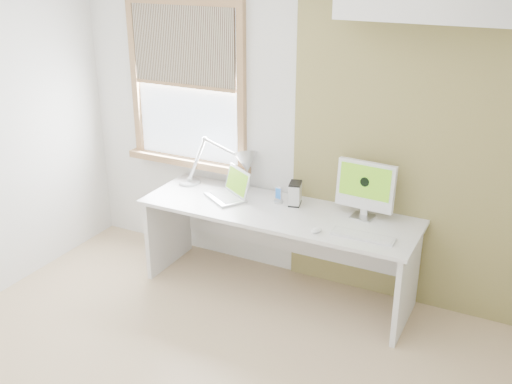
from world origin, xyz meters
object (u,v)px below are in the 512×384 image
Objects in this scene: desk at (281,230)px; desk_lamp at (235,164)px; laptop at (230,191)px; imac at (366,187)px; external_drive at (295,194)px.

desk is 0.67m from desk_lamp.
desk is at bearing 0.45° from laptop.
desk is at bearing -168.96° from imac.
imac reaches higher than laptop.
desk_lamp is 1.75× the size of imac.
desk is 0.52m from laptop.
desk_lamp reaches higher than desk.
desk_lamp is 4.25× the size of external_drive.
laptop reaches higher than desk.
imac reaches higher than desk_lamp.
external_drive is 0.58m from imac.
desk_lamp reaches higher than external_drive.
imac reaches higher than external_drive.
laptop is at bearing -173.34° from imac.
external_drive is (0.07, 0.10, 0.29)m from desk.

